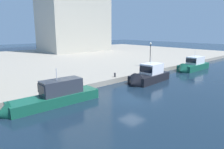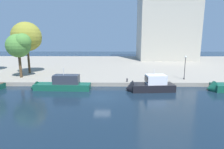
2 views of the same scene
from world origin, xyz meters
TOP-DOWN VIEW (x-y plane):
  - ground_plane at (0.00, 0.00)m, footprint 220.00×220.00m
  - dock_promenade at (0.00, 34.19)m, footprint 120.00×55.00m
  - motor_yacht_1 at (-7.64, 4.50)m, footprint 10.71×2.65m
  - motor_yacht_2 at (7.78, 3.92)m, footprint 8.35×3.44m
  - mooring_bollard_0 at (4.26, 7.46)m, footprint 0.30×0.30m
  - lamp_post at (15.92, 9.73)m, footprint 0.38×0.38m
  - tree_0 at (-18.19, 16.50)m, footprint 6.69×6.69m
  - tree_2 at (-17.69, 11.25)m, footprint 5.25×4.83m

SIDE VIEW (x-z plane):
  - ground_plane at x=0.00m, z-range 0.00..0.00m
  - dock_promenade at x=0.00m, z-range 0.00..0.74m
  - motor_yacht_1 at x=-7.64m, z-range -1.67..3.09m
  - motor_yacht_2 at x=7.78m, z-range -1.53..3.16m
  - mooring_bollard_0 at x=4.26m, z-range 0.77..1.48m
  - lamp_post at x=15.92m, z-range 1.19..5.93m
  - tree_2 at x=-17.69m, z-range 2.91..12.06m
  - tree_0 at x=-18.19m, z-range 3.32..15.24m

